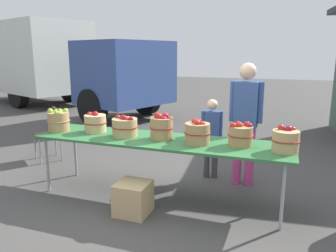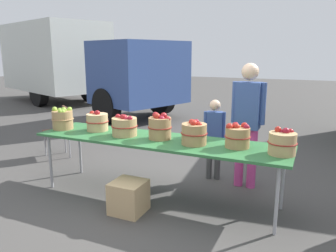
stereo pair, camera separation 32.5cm
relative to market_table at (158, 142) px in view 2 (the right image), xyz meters
name	(u,v)px [view 2 (the right image)]	position (x,y,z in m)	size (l,w,h in m)	color
ground_plane	(158,197)	(0.00, 0.00, -0.72)	(40.00, 40.00, 0.00)	#474442
market_table	(158,142)	(0.00, 0.00, 0.00)	(3.10, 0.76, 0.75)	#2D6B38
apple_basket_green_0	(63,119)	(-1.41, -0.04, 0.17)	(0.29, 0.29, 0.30)	#A87F51
apple_basket_red_0	(97,122)	(-0.93, 0.08, 0.16)	(0.30, 0.30, 0.28)	tan
apple_basket_red_1	(124,126)	(-0.46, -0.01, 0.16)	(0.33, 0.33, 0.28)	tan
apple_basket_red_2	(160,127)	(0.02, 0.03, 0.18)	(0.29, 0.29, 0.32)	#A87F51
apple_basket_red_3	(194,133)	(0.47, -0.03, 0.16)	(0.30, 0.30, 0.29)	#A87F51
apple_basket_red_4	(237,136)	(0.94, 0.05, 0.16)	(0.28, 0.28, 0.27)	#A87F51
apple_basket_red_5	(282,143)	(1.42, -0.02, 0.16)	(0.29, 0.29, 0.28)	tan
vendor_adult	(248,116)	(0.91, 0.80, 0.25)	(0.43, 0.22, 1.64)	#CC3F8C
child_customer	(214,133)	(0.44, 0.88, -0.05)	(0.29, 0.20, 1.14)	#3F3F3F
box_truck	(70,61)	(-5.96, 5.51, 0.77)	(7.96, 4.78, 2.75)	silver
folding_chair	(60,128)	(-2.26, 0.82, -0.21)	(0.56, 0.56, 0.86)	brown
produce_crate	(129,197)	(-0.13, -0.48, -0.54)	(0.36, 0.36, 0.36)	tan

